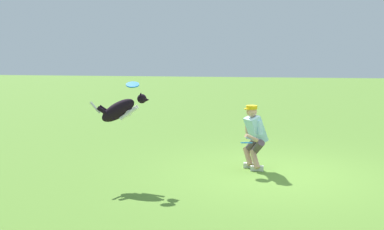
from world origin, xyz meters
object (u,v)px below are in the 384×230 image
at_px(frisbee_flying, 133,85).
at_px(dog, 121,110).
at_px(frisbee_held, 247,143).
at_px(person, 254,135).

bearing_deg(frisbee_flying, dog, 8.38).
xyz_separation_m(frisbee_flying, frisbee_held, (-2.04, -0.75, -1.16)).
distance_m(person, frisbee_flying, 2.67).
xyz_separation_m(person, frisbee_flying, (2.18, 1.11, 1.07)).
relative_size(person, frisbee_held, 5.56).
height_order(dog, frisbee_flying, frisbee_flying).
bearing_deg(dog, frisbee_flying, 0.24).
bearing_deg(frisbee_flying, frisbee_held, -159.93).
height_order(person, dog, dog).
distance_m(person, frisbee_held, 0.40).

